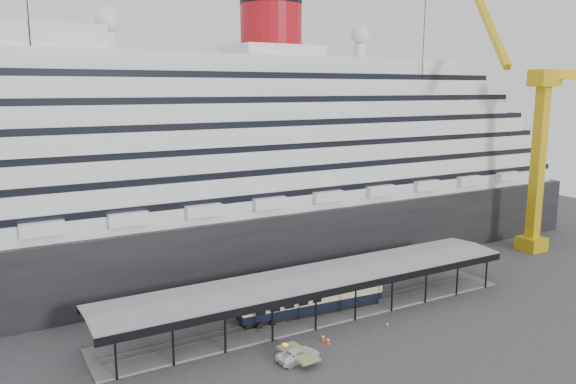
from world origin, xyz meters
The scene contains 9 objects.
ground centered at (0.00, 0.00, 0.00)m, with size 200.00×200.00×0.00m, color #343436.
cruise_ship centered at (0.05, 32.00, 18.35)m, with size 130.00×30.00×43.90m.
platform_canopy centered at (0.00, 5.00, 2.36)m, with size 56.00×9.18×5.30m.
crane_yellow centered at (47.06, 10.54, 19.96)m, with size 23.83×18.78×47.60m.
port_truck centered at (-8.56, -4.56, 0.67)m, with size 2.21×4.79×1.33m, color white.
pullman_carriage centered at (-0.86, 5.00, 2.36)m, with size 19.70×3.94×19.21m.
traffic_cone_left centered at (-3.71, -1.95, 0.42)m, with size 0.48×0.48×0.84m.
traffic_cone_mid centered at (-3.68, -2.90, 0.42)m, with size 0.51×0.51×0.84m.
traffic_cone_right centered at (4.96, -2.73, 0.34)m, with size 0.45×0.45×0.68m.
Camera 1 is at (-36.67, -51.41, 28.12)m, focal length 35.00 mm.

